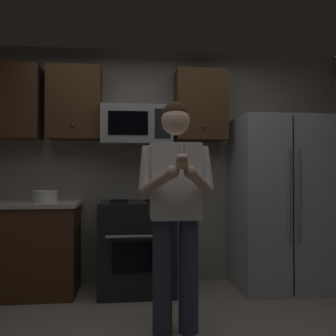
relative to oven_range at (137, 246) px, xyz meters
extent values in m
cube|color=gray|center=(0.15, 0.39, 0.84)|extent=(4.40, 0.10, 2.60)
cube|color=black|center=(0.00, 0.00, 0.00)|extent=(0.76, 0.66, 0.92)
cube|color=black|center=(0.00, -0.33, -0.04)|extent=(0.48, 0.01, 0.28)
cylinder|color=#99999E|center=(0.00, -0.36, 0.16)|extent=(0.60, 0.03, 0.03)
cylinder|color=black|center=(-0.18, -0.14, 0.46)|extent=(0.18, 0.18, 0.01)
cylinder|color=black|center=(0.18, -0.14, 0.46)|extent=(0.18, 0.18, 0.01)
cylinder|color=black|center=(-0.18, 0.14, 0.46)|extent=(0.18, 0.18, 0.01)
cylinder|color=black|center=(0.18, 0.14, 0.46)|extent=(0.18, 0.18, 0.01)
cube|color=#9EA0A5|center=(0.00, 0.12, 1.26)|extent=(0.74, 0.40, 0.40)
cube|color=black|center=(-0.09, -0.08, 1.26)|extent=(0.40, 0.01, 0.24)
cube|color=black|center=(0.26, -0.08, 1.26)|extent=(0.16, 0.01, 0.30)
cube|color=#B7BABF|center=(1.50, -0.04, 0.44)|extent=(0.90, 0.72, 1.80)
cylinder|color=gray|center=(1.45, -0.41, 0.54)|extent=(0.02, 0.02, 0.90)
cylinder|color=gray|center=(1.55, -0.41, 0.54)|extent=(0.02, 0.02, 0.90)
cube|color=black|center=(1.50, -0.40, 0.44)|extent=(0.01, 0.01, 1.74)
cube|color=#4C301C|center=(-1.40, 0.17, 1.49)|extent=(0.80, 0.34, 0.76)
cube|color=#4C301C|center=(-0.65, 0.17, 1.49)|extent=(0.55, 0.34, 0.76)
sphere|color=brown|center=(-0.65, -0.01, 1.24)|extent=(0.03, 0.03, 0.03)
cube|color=#4C301C|center=(0.70, 0.17, 1.49)|extent=(0.55, 0.34, 0.76)
sphere|color=brown|center=(0.70, -0.01, 1.24)|extent=(0.03, 0.03, 0.03)
cube|color=#4C301C|center=(-1.30, 0.02, -0.02)|extent=(1.40, 0.62, 0.88)
cube|color=beige|center=(-1.30, 0.02, 0.44)|extent=(1.44, 0.66, 0.04)
cylinder|color=white|center=(-0.92, 0.01, 0.51)|extent=(0.25, 0.25, 0.11)
torus|color=white|center=(-0.92, 0.01, 0.57)|extent=(0.26, 0.26, 0.01)
cylinder|color=#383F59|center=(0.16, -1.06, -0.03)|extent=(0.15, 0.15, 0.86)
cylinder|color=#383F59|center=(0.36, -1.06, -0.03)|extent=(0.15, 0.15, 0.86)
cube|color=white|center=(0.26, -1.06, 0.69)|extent=(0.38, 0.22, 0.58)
sphere|color=beige|center=(0.26, -1.06, 1.15)|extent=(0.22, 0.22, 0.22)
sphere|color=#382314|center=(0.26, -1.05, 1.20)|extent=(0.20, 0.20, 0.20)
cylinder|color=white|center=(0.04, -1.09, 0.78)|extent=(0.15, 0.18, 0.35)
cylinder|color=beige|center=(0.11, -1.25, 0.69)|extent=(0.26, 0.33, 0.21)
sphere|color=beige|center=(0.20, -1.38, 0.76)|extent=(0.09, 0.09, 0.09)
cylinder|color=white|center=(0.49, -1.09, 0.78)|extent=(0.15, 0.18, 0.35)
cylinder|color=beige|center=(0.41, -1.25, 0.69)|extent=(0.26, 0.33, 0.21)
sphere|color=beige|center=(0.32, -1.38, 0.76)|extent=(0.09, 0.09, 0.09)
cylinder|color=#A87F56|center=(0.26, -1.40, 0.80)|extent=(0.08, 0.08, 0.06)
ellipsoid|color=#F2B2CC|center=(0.26, -1.40, 0.85)|extent=(0.09, 0.09, 0.06)
cylinder|color=#4CBF66|center=(0.28, -1.40, 0.90)|extent=(0.01, 0.01, 0.06)
ellipsoid|color=#FFD159|center=(0.28, -1.40, 0.94)|extent=(0.01, 0.01, 0.02)
cylinder|color=#F2D84C|center=(0.25, -1.40, 0.90)|extent=(0.01, 0.01, 0.06)
ellipsoid|color=#FFD159|center=(0.25, -1.40, 0.94)|extent=(0.01, 0.01, 0.02)
camera|label=1|loc=(-0.11, -3.97, 0.74)|focal=41.16mm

